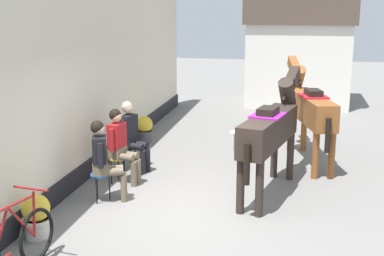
# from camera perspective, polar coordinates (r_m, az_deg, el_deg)

# --- Properties ---
(ground_plane) EXTENTS (40.00, 40.00, 0.00)m
(ground_plane) POSITION_cam_1_polar(r_m,az_deg,el_deg) (11.31, 3.82, -3.17)
(ground_plane) COLOR slate
(pub_facade_wall) EXTENTS (0.34, 14.00, 3.40)m
(pub_facade_wall) POSITION_cam_1_polar(r_m,az_deg,el_deg) (10.20, -11.58, 3.62)
(pub_facade_wall) COLOR beige
(pub_facade_wall) RESTS_ON ground_plane
(distant_cottage) EXTENTS (3.40, 2.60, 3.50)m
(distant_cottage) POSITION_cam_1_polar(r_m,az_deg,el_deg) (17.36, 11.57, 8.50)
(distant_cottage) COLOR silver
(distant_cottage) RESTS_ON ground_plane
(seated_visitor_near) EXTENTS (0.61, 0.49, 1.39)m
(seated_visitor_near) POSITION_cam_1_polar(r_m,az_deg,el_deg) (8.73, -9.66, -3.11)
(seated_visitor_near) COLOR #194C99
(seated_visitor_near) RESTS_ON ground_plane
(seated_visitor_middle) EXTENTS (0.61, 0.48, 1.39)m
(seated_visitor_middle) POSITION_cam_1_polar(r_m,az_deg,el_deg) (9.57, -7.89, -1.55)
(seated_visitor_middle) COLOR gold
(seated_visitor_middle) RESTS_ON ground_plane
(seated_visitor_far) EXTENTS (0.61, 0.48, 1.39)m
(seated_visitor_far) POSITION_cam_1_polar(r_m,az_deg,el_deg) (10.26, -6.66, -0.49)
(seated_visitor_far) COLOR black
(seated_visitor_far) RESTS_ON ground_plane
(saddled_horse_near) EXTENTS (0.95, 2.95, 2.06)m
(saddled_horse_near) POSITION_cam_1_polar(r_m,az_deg,el_deg) (9.00, 8.66, -0.04)
(saddled_horse_near) COLOR #2D231E
(saddled_horse_near) RESTS_ON ground_plane
(saddled_horse_far) EXTENTS (1.05, 2.93, 2.06)m
(saddled_horse_far) POSITION_cam_1_polar(r_m,az_deg,el_deg) (10.96, 12.73, 2.23)
(saddled_horse_far) COLOR brown
(saddled_horse_far) RESTS_ON ground_plane
(flower_planter_nearest) EXTENTS (0.43, 0.43, 0.64)m
(flower_planter_nearest) POSITION_cam_1_polar(r_m,az_deg,el_deg) (7.76, -16.70, -9.13)
(flower_planter_nearest) COLOR beige
(flower_planter_nearest) RESTS_ON ground_plane
(flower_planter_farthest) EXTENTS (0.43, 0.43, 0.64)m
(flower_planter_farthest) POSITION_cam_1_polar(r_m,az_deg,el_deg) (12.42, -5.24, -0.07)
(flower_planter_farthest) COLOR #4C4C51
(flower_planter_farthest) RESTS_ON ground_plane
(leaning_bicycle) EXTENTS (0.50, 1.75, 1.02)m
(leaning_bicycle) POSITION_cam_1_polar(r_m,az_deg,el_deg) (6.69, -19.29, -12.53)
(leaning_bicycle) COLOR black
(leaning_bicycle) RESTS_ON ground_plane
(spare_stool_white) EXTENTS (0.32, 0.32, 0.46)m
(spare_stool_white) POSITION_cam_1_polar(r_m,az_deg,el_deg) (11.63, 4.91, -0.67)
(spare_stool_white) COLOR white
(spare_stool_white) RESTS_ON ground_plane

